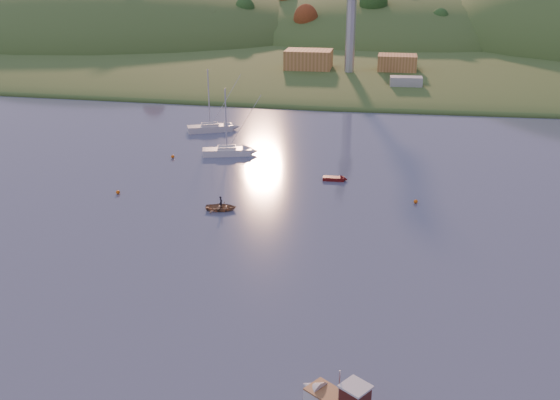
% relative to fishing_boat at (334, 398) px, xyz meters
% --- Properties ---
extents(far_shore, '(620.00, 220.00, 1.50)m').
position_rel_fishing_boat_xyz_m(far_shore, '(-9.54, 224.80, -0.77)').
color(far_shore, '#2B5120').
rests_on(far_shore, ground).
extents(shore_slope, '(640.00, 150.00, 7.00)m').
position_rel_fishing_boat_xyz_m(shore_slope, '(-9.54, 159.80, -0.77)').
color(shore_slope, '#2B5120').
rests_on(shore_slope, ground).
extents(hill_left, '(170.00, 140.00, 44.00)m').
position_rel_fishing_boat_xyz_m(hill_left, '(-99.54, 194.80, -0.77)').
color(hill_left, '#2B5120').
rests_on(hill_left, ground).
extents(hill_center, '(140.00, 120.00, 36.00)m').
position_rel_fishing_boat_xyz_m(hill_center, '(0.46, 204.80, -0.77)').
color(hill_center, '#2B5120').
rests_on(hill_center, ground).
extents(hillside_trees, '(280.00, 50.00, 32.00)m').
position_rel_fishing_boat_xyz_m(hillside_trees, '(-9.54, 179.80, -0.77)').
color(hillside_trees, '#1C491A').
rests_on(hillside_trees, ground).
extents(wharf, '(42.00, 16.00, 2.40)m').
position_rel_fishing_boat_xyz_m(wharf, '(-4.54, 116.80, 0.43)').
color(wharf, slate).
rests_on(wharf, ground).
extents(shed_west, '(11.00, 8.00, 4.80)m').
position_rel_fishing_boat_xyz_m(shed_west, '(-17.54, 117.80, 4.03)').
color(shed_west, '#9F6C35').
rests_on(shed_west, wharf).
extents(shed_east, '(9.00, 7.00, 4.00)m').
position_rel_fishing_boat_xyz_m(shed_east, '(3.46, 118.80, 3.63)').
color(shed_east, '#9F6C35').
rests_on(shed_east, wharf).
extents(dock_crane, '(3.20, 28.00, 20.30)m').
position_rel_fishing_boat_xyz_m(dock_crane, '(-7.54, 113.19, 16.41)').
color(dock_crane, '#B7B7BC').
rests_on(dock_crane, wharf).
extents(fishing_boat, '(5.42, 4.49, 3.47)m').
position_rel_fishing_boat_xyz_m(fishing_boat, '(0.00, 0.00, 0.00)').
color(fishing_boat, silver).
rests_on(fishing_boat, ground).
extents(sailboat_near, '(7.82, 5.14, 10.48)m').
position_rel_fishing_boat_xyz_m(sailboat_near, '(-27.41, 66.28, -0.07)').
color(sailboat_near, silver).
rests_on(sailboat_near, ground).
extents(sailboat_far, '(7.50, 4.05, 9.96)m').
position_rel_fishing_boat_xyz_m(sailboat_far, '(-21.09, 53.43, -0.10)').
color(sailboat_far, silver).
rests_on(sailboat_far, ground).
extents(canoe, '(3.92, 3.07, 0.74)m').
position_rel_fishing_boat_xyz_m(canoe, '(-16.18, 31.95, -0.40)').
color(canoe, '#8E6E4E').
rests_on(canoe, ground).
extents(paddler, '(0.42, 0.58, 1.45)m').
position_rel_fishing_boat_xyz_m(paddler, '(-16.18, 31.95, -0.04)').
color(paddler, black).
rests_on(paddler, ground).
extents(red_tender, '(3.30, 1.18, 1.12)m').
position_rel_fishing_boat_xyz_m(red_tender, '(-3.72, 44.76, -0.53)').
color(red_tender, '#560D0C').
rests_on(red_tender, ground).
extents(work_vessel, '(15.99, 6.33, 4.05)m').
position_rel_fishing_boat_xyz_m(work_vessel, '(5.46, 102.80, 0.68)').
color(work_vessel, slate).
rests_on(work_vessel, ground).
extents(buoy_1, '(0.50, 0.50, 0.50)m').
position_rel_fishing_boat_xyz_m(buoy_1, '(6.11, 38.07, -0.52)').
color(buoy_1, '#DD5C0B').
rests_on(buoy_1, ground).
extents(buoy_2, '(0.50, 0.50, 0.50)m').
position_rel_fishing_boat_xyz_m(buoy_2, '(-30.20, 34.87, -0.52)').
color(buoy_2, '#DD5C0B').
rests_on(buoy_2, ground).
extents(buoy_3, '(0.50, 0.50, 0.50)m').
position_rel_fishing_boat_xyz_m(buoy_3, '(-28.53, 50.44, -0.52)').
color(buoy_3, '#DD5C0B').
rests_on(buoy_3, ground).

